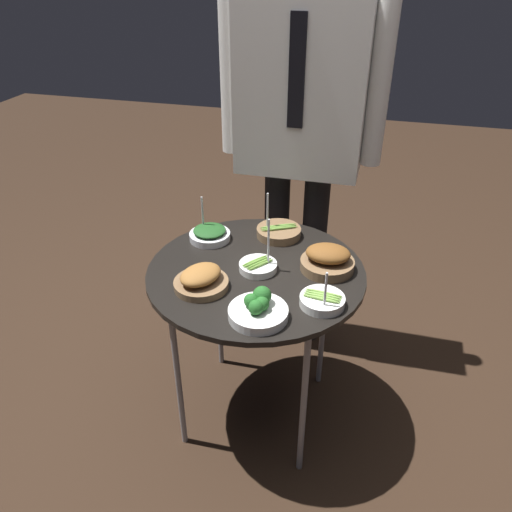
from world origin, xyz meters
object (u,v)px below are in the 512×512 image
Objects in this scene: bowl_roast_mid_left at (328,260)px; bowl_asparagus_front_left at (322,300)px; serving_cart at (256,280)px; waiter_figure at (301,110)px; bowl_asparagus_front_center at (258,266)px; bowl_roast_back_left at (201,279)px; bowl_broccoli_near_rim at (258,309)px; bowl_asparagus_back_right at (279,232)px; bowl_spinach_front_right at (210,234)px.

bowl_asparagus_front_left is at bearing -86.03° from bowl_roast_mid_left.
waiter_figure is at bearing 85.62° from serving_cart.
bowl_asparagus_front_left is at bearing -29.72° from bowl_asparagus_front_center.
bowl_asparagus_front_center is 1.34× the size of bowl_asparagus_front_left.
bowl_roast_back_left is 0.40m from bowl_roast_mid_left.
waiter_figure is at bearing 92.52° from bowl_broccoli_near_rim.
bowl_roast_mid_left is at bearing 29.53° from bowl_roast_back_left.
bowl_asparagus_front_center is 0.23m from bowl_asparagus_back_right.
bowl_roast_mid_left is at bearing 62.84° from bowl_broccoli_near_rim.
bowl_roast_back_left is at bearing 155.56° from bowl_broccoli_near_rim.
bowl_asparagus_back_right is at bearing 139.26° from bowl_roast_mid_left.
bowl_broccoli_near_rim is at bearing -148.61° from bowl_asparagus_front_left.
bowl_asparagus_front_center is (0.01, -0.00, 0.06)m from serving_cart.
waiter_figure reaches higher than serving_cart.
bowl_roast_back_left is 0.97× the size of bowl_roast_mid_left.
bowl_asparagus_back_right is at bearing 67.19° from bowl_roast_back_left.
serving_cart is at bearing -95.16° from bowl_asparagus_back_right.
serving_cart is at bearing -94.38° from waiter_figure.
bowl_roast_back_left is at bearing -112.81° from bowl_asparagus_back_right.
bowl_asparagus_front_center reaches higher than bowl_spinach_front_right.
bowl_asparagus_back_right reaches higher than bowl_broccoli_near_rim.
bowl_roast_mid_left is (0.20, -0.17, 0.02)m from bowl_asparagus_back_right.
serving_cart is at bearing -35.13° from bowl_spinach_front_right.
bowl_broccoli_near_rim is 1.12× the size of bowl_spinach_front_right.
bowl_roast_mid_left is at bearing -11.13° from bowl_spinach_front_right.
bowl_spinach_front_right is (-0.07, 0.28, -0.01)m from bowl_roast_back_left.
bowl_roast_back_left is at bearing -105.44° from waiter_figure.
bowl_asparagus_back_right is (0.15, 0.37, -0.01)m from bowl_roast_back_left.
bowl_asparagus_back_right is 0.42m from bowl_asparagus_front_left.
bowl_spinach_front_right is (-0.27, 0.37, -0.00)m from bowl_broccoli_near_rim.
bowl_asparagus_front_center is 1.13× the size of bowl_asparagus_back_right.
serving_cart is 4.17× the size of bowl_roast_back_left.
bowl_asparagus_back_right is at bearing -93.65° from waiter_figure.
waiter_figure is (-0.19, 0.61, 0.37)m from bowl_asparagus_front_left.
serving_cart is at bearing 106.58° from bowl_broccoli_near_rim.
bowl_roast_mid_left is (0.35, 0.20, 0.01)m from bowl_roast_back_left.
bowl_spinach_front_right is at bearing 104.44° from bowl_roast_back_left.
bowl_roast_mid_left is (0.22, 0.06, 0.08)m from serving_cart.
bowl_broccoli_near_rim is 0.46m from bowl_spinach_front_right.
waiter_figure is (0.24, 0.33, 0.36)m from bowl_spinach_front_right.
bowl_spinach_front_right reaches higher than bowl_broccoli_near_rim.
bowl_broccoli_near_rim reaches higher than bowl_roast_back_left.
bowl_asparagus_front_center is at bearing -16.53° from serving_cart.
bowl_spinach_front_right is 0.55m from waiter_figure.
bowl_roast_mid_left reaches higher than bowl_broccoli_near_rim.
bowl_asparagus_front_center is 0.26m from bowl_asparagus_front_left.
bowl_asparagus_back_right is 0.92× the size of bowl_roast_mid_left.
bowl_roast_mid_left is 1.15× the size of bowl_spinach_front_right.
bowl_spinach_front_right is at bearing -125.94° from waiter_figure.
serving_cart is at bearing -164.08° from bowl_roast_mid_left.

